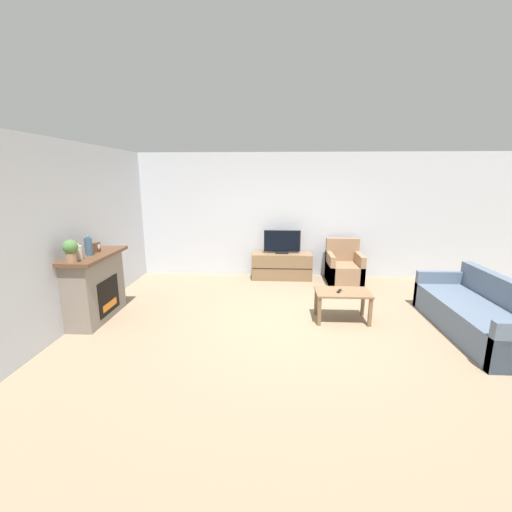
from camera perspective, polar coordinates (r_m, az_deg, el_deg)
name	(u,v)px	position (r m, az deg, el deg)	size (l,w,h in m)	color
ground_plane	(297,325)	(5.29, 6.78, -11.42)	(24.00, 24.00, 0.00)	#89755B
wall_back	(290,216)	(7.64, 5.73, 6.72)	(12.00, 0.06, 2.70)	silver
wall_left	(70,235)	(5.72, -28.58, 3.07)	(0.06, 12.00, 2.70)	silver
fireplace	(95,286)	(5.88, -25.20, -4.56)	(0.52, 1.28, 1.05)	slate
mantel_vase_left	(78,252)	(5.40, -27.56, 0.56)	(0.11, 0.11, 0.24)	beige
mantel_vase_centre_left	(88,246)	(5.64, -26.14, 1.51)	(0.11, 0.11, 0.30)	#385670
mantel_clock	(97,247)	(5.84, -25.02, 1.33)	(0.08, 0.11, 0.15)	brown
potted_plant	(71,250)	(5.25, -28.51, 0.93)	(0.20, 0.20, 0.32)	#936B4C
tv_stand	(282,266)	(7.52, 4.30, -1.64)	(1.29, 0.49, 0.56)	brown
tv	(282,243)	(7.40, 4.37, 2.21)	(0.79, 0.18, 0.50)	black
armchair	(344,268)	(7.48, 14.42, -2.02)	(0.70, 0.76, 0.90)	#937051
coffee_table	(343,296)	(5.47, 14.23, -6.48)	(0.83, 0.51, 0.47)	brown
remote	(339,291)	(5.41, 13.69, -5.69)	(0.10, 0.15, 0.02)	black
couch	(480,315)	(5.85, 33.31, -8.28)	(0.90, 2.18, 0.80)	slate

